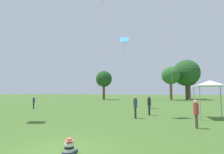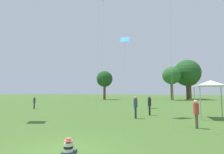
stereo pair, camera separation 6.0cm
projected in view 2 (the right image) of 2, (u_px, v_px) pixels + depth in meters
ground_plane at (58, 152)px, 6.43m from camera, size 300.00×300.00×0.00m
seated_toddler at (69, 147)px, 6.22m from camera, size 0.47×0.55×0.57m
person_standing_1 at (196, 111)px, 10.64m from camera, size 0.40×0.40×1.72m
person_standing_2 at (149, 103)px, 16.62m from camera, size 0.45×0.45×1.84m
person_standing_3 at (34, 102)px, 22.99m from camera, size 0.41×0.41×1.56m
person_standing_4 at (136, 105)px, 14.63m from camera, size 0.33×0.33×1.86m
canopy_tent at (211, 84)px, 14.70m from camera, size 2.62×2.62×3.19m
kite_4 at (103, 3)px, 30.34m from camera, size 0.89×0.94×19.18m
kite_6 at (125, 41)px, 25.49m from camera, size 1.40×1.06×10.34m
distant_tree_0 at (105, 79)px, 51.51m from camera, size 4.74×4.74×8.44m
distant_tree_1 at (171, 76)px, 47.92m from camera, size 4.88×4.88×9.22m
distant_tree_2 at (187, 73)px, 51.44m from camera, size 7.75×7.75×11.72m
distant_tree_3 at (190, 78)px, 57.48m from camera, size 5.53×5.53×9.76m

